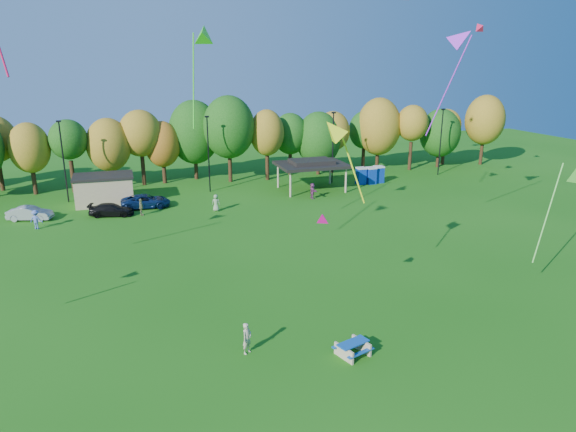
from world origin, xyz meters
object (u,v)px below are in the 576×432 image
object	(u,v)px
porta_potties	(370,175)
car_d	(111,210)
car_c	(146,201)
picnic_table	(353,348)
car_b	(30,213)
kite_flyer	(247,338)

from	to	relation	value
porta_potties	car_d	xyz separation A→B (m)	(-31.80, -5.17, -0.46)
car_d	car_c	bearing A→B (deg)	-46.63
picnic_table	car_c	world-z (taller)	car_c
car_b	car_c	world-z (taller)	car_c
car_c	car_d	size ratio (longest dim) A/B	1.17
picnic_table	car_d	bearing A→B (deg)	93.34
porta_potties	picnic_table	size ratio (longest dim) A/B	1.74
car_b	car_d	distance (m)	7.76
kite_flyer	car_c	size ratio (longest dim) A/B	0.34
kite_flyer	car_b	xyz separation A→B (m)	(-14.92, 30.37, -0.19)
car_b	car_c	size ratio (longest dim) A/B	0.82
porta_potties	picnic_table	bearing A→B (deg)	-117.74
car_d	kite_flyer	bearing A→B (deg)	-153.61
porta_potties	car_c	size ratio (longest dim) A/B	0.73
porta_potties	car_d	bearing A→B (deg)	-170.77
picnic_table	car_d	xyz separation A→B (m)	(-12.56, 31.41, 0.19)
porta_potties	kite_flyer	size ratio (longest dim) A/B	2.12
car_d	porta_potties	bearing A→B (deg)	-68.14
porta_potties	car_b	distance (m)	39.73
porta_potties	picnic_table	xyz separation A→B (m)	(-19.24, -36.58, -0.65)
porta_potties	kite_flyer	world-z (taller)	porta_potties
picnic_table	kite_flyer	distance (m)	5.71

